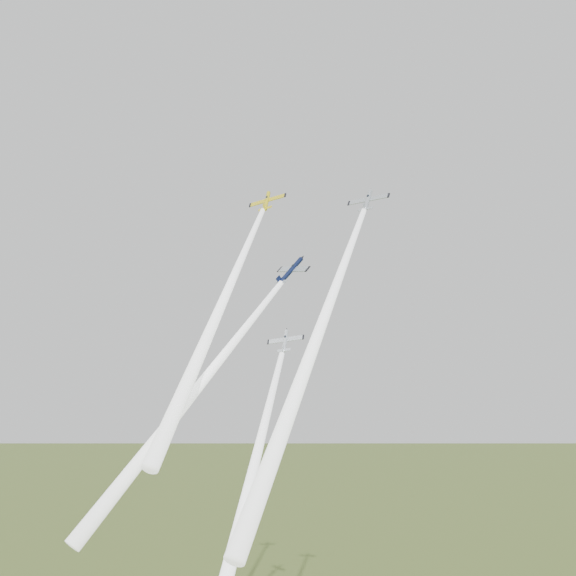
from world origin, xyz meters
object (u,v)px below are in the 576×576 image
object	(u,v)px
plane_silver_right	(368,200)
plane_silver_low	(285,341)
plane_yellow	(267,201)
plane_navy	(291,271)

from	to	relation	value
plane_silver_right	plane_silver_low	distance (m)	29.24
plane_yellow	plane_silver_low	world-z (taller)	plane_yellow
plane_navy	plane_silver_right	distance (m)	18.67
plane_yellow	plane_silver_right	xyz separation A→B (m)	(24.26, -4.55, -4.19)
plane_silver_right	plane_navy	bearing A→B (deg)	-162.88
plane_yellow	plane_navy	bearing A→B (deg)	-52.47
plane_navy	plane_silver_low	distance (m)	13.03
plane_navy	plane_silver_low	bearing A→B (deg)	-61.14
plane_yellow	plane_silver_right	distance (m)	25.04
plane_silver_right	plane_yellow	bearing A→B (deg)	163.80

